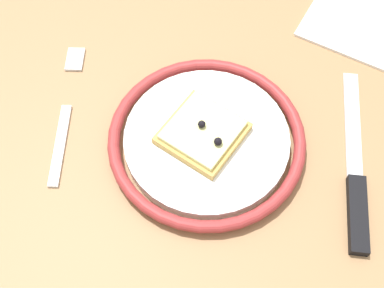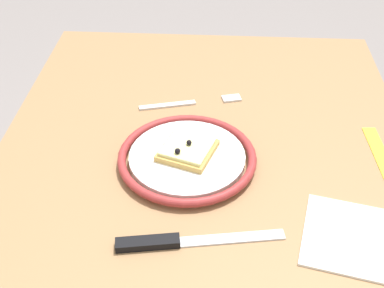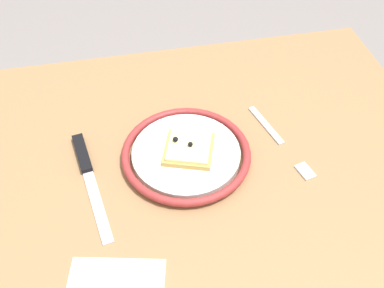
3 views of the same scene
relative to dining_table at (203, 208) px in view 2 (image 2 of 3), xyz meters
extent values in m
cube|color=#936D47|center=(0.00, 0.00, 0.09)|extent=(0.95, 0.72, 0.03)
cylinder|color=#4C4742|center=(-0.41, -0.30, -0.28)|extent=(0.05, 0.05, 0.71)
cylinder|color=#4C4742|center=(-0.41, 0.30, -0.28)|extent=(0.05, 0.05, 0.71)
cylinder|color=white|center=(0.00, -0.03, 0.11)|extent=(0.19, 0.19, 0.02)
torus|color=maroon|center=(0.00, -0.03, 0.12)|extent=(0.23, 0.23, 0.01)
cube|color=tan|center=(-0.01, -0.03, 0.13)|extent=(0.11, 0.11, 0.01)
cube|color=#E4E491|center=(-0.01, -0.03, 0.14)|extent=(0.09, 0.10, 0.01)
sphere|color=black|center=(0.02, -0.04, 0.14)|extent=(0.01, 0.01, 0.01)
sphere|color=black|center=(-0.01, -0.03, 0.14)|extent=(0.01, 0.01, 0.01)
cube|color=silver|center=(0.16, 0.05, 0.11)|extent=(0.04, 0.15, 0.00)
cube|color=black|center=(0.18, -0.07, 0.11)|extent=(0.03, 0.09, 0.01)
cube|color=silver|center=(-0.17, -0.08, 0.11)|extent=(0.04, 0.11, 0.00)
cube|color=silver|center=(-0.20, 0.05, 0.11)|extent=(0.03, 0.04, 0.00)
cube|color=white|center=(0.15, 0.22, 0.11)|extent=(0.17, 0.18, 0.00)
camera|label=1|loc=(0.07, -0.32, 0.64)|focal=48.34mm
camera|label=2|loc=(0.65, 0.02, 0.66)|focal=47.81mm
camera|label=3|loc=(0.10, 0.50, 0.72)|focal=42.66mm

